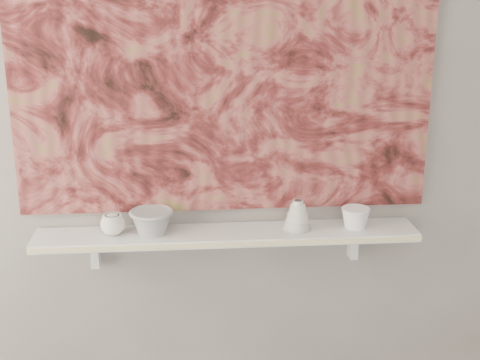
{
  "coord_description": "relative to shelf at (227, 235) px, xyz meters",
  "views": [
    {
      "loc": [
        -0.14,
        -0.77,
        1.84
      ],
      "look_at": [
        0.05,
        1.49,
        1.13
      ],
      "focal_mm": 50.0,
      "sensor_mm": 36.0,
      "label": 1
    }
  ],
  "objects": [
    {
      "name": "shelf_stripe",
      "position": [
        0.0,
        -0.09,
        0.0
      ],
      "size": [
        1.4,
        0.01,
        0.02
      ],
      "primitive_type": "cube",
      "color": "beige",
      "rests_on": "shelf"
    },
    {
      "name": "bracket_right",
      "position": [
        0.49,
        0.06,
        -0.07
      ],
      "size": [
        0.03,
        0.06,
        0.12
      ],
      "primitive_type": "cube",
      "color": "silver",
      "rests_on": "wall_back"
    },
    {
      "name": "shelf",
      "position": [
        0.0,
        0.0,
        0.0
      ],
      "size": [
        1.4,
        0.18,
        0.03
      ],
      "primitive_type": "cube",
      "color": "silver",
      "rests_on": "wall_back"
    },
    {
      "name": "cup_cream",
      "position": [
        -0.41,
        0.0,
        0.06
      ],
      "size": [
        0.11,
        0.11,
        0.08
      ],
      "primitive_type": null,
      "rotation": [
        0.0,
        0.0,
        -0.23
      ],
      "color": "white",
      "rests_on": "shelf"
    },
    {
      "name": "wall_back",
      "position": [
        0.0,
        0.09,
        0.44
      ],
      "size": [
        3.6,
        0.0,
        3.6
      ],
      "primitive_type": "plane",
      "rotation": [
        1.57,
        0.0,
        0.0
      ],
      "color": "slate",
      "rests_on": "floor"
    },
    {
      "name": "painting",
      "position": [
        0.0,
        0.08,
        0.62
      ],
      "size": [
        1.5,
        0.02,
        1.1
      ],
      "primitive_type": "cube",
      "color": "maroon",
      "rests_on": "wall_back"
    },
    {
      "name": "bracket_left",
      "position": [
        -0.49,
        0.06,
        -0.07
      ],
      "size": [
        0.03,
        0.06,
        0.12
      ],
      "primitive_type": "cube",
      "color": "silver",
      "rests_on": "wall_back"
    },
    {
      "name": "bell_vessel",
      "position": [
        0.26,
        0.0,
        0.07
      ],
      "size": [
        0.13,
        0.13,
        0.11
      ],
      "primitive_type": null,
      "rotation": [
        0.0,
        0.0,
        -0.32
      ],
      "color": "white",
      "rests_on": "shelf"
    },
    {
      "name": "house_motif",
      "position": [
        0.45,
        0.07,
        0.32
      ],
      "size": [
        0.09,
        0.0,
        0.08
      ],
      "primitive_type": "cube",
      "color": "black",
      "rests_on": "painting"
    },
    {
      "name": "bowl_white",
      "position": [
        0.48,
        0.0,
        0.05
      ],
      "size": [
        0.11,
        0.11,
        0.08
      ],
      "primitive_type": null,
      "rotation": [
        0.0,
        0.0,
        -0.06
      ],
      "color": "white",
      "rests_on": "shelf"
    },
    {
      "name": "bowl_grey",
      "position": [
        -0.27,
        0.0,
        0.06
      ],
      "size": [
        0.2,
        0.2,
        0.09
      ],
      "primitive_type": null,
      "rotation": [
        0.0,
        0.0,
        -0.3
      ],
      "color": "gray",
      "rests_on": "shelf"
    }
  ]
}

